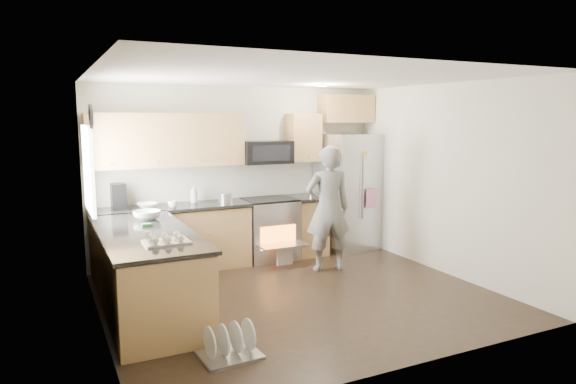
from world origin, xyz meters
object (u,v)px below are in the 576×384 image
refrigerator (349,192)px  dish_rack (230,348)px  person (328,209)px  stove_range (269,215)px

refrigerator → dish_rack: (-3.06, -2.86, -0.85)m
refrigerator → dish_rack: refrigerator is taller
refrigerator → person: bearing=-145.3°
person → dish_rack: 3.00m
stove_range → person: size_ratio=1.02×
stove_range → dish_rack: bearing=-120.0°
stove_range → person: stove_range is taller
dish_rack → stove_range: bearing=60.0°
stove_range → refrigerator: refrigerator is taller
refrigerator → dish_rack: bearing=-147.0°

